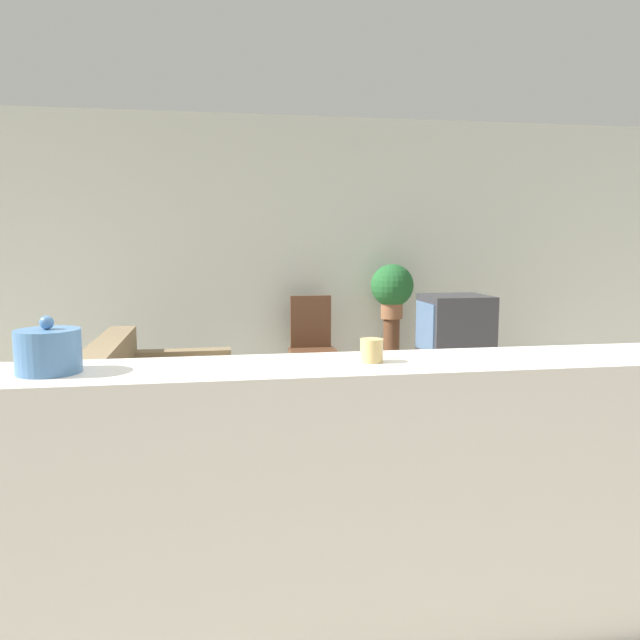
{
  "coord_description": "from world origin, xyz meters",
  "views": [
    {
      "loc": [
        -0.53,
        -2.81,
        1.48
      ],
      "look_at": [
        0.31,
        2.09,
        0.85
      ],
      "focal_mm": 35.0,
      "sensor_mm": 36.0,
      "label": 1
    }
  ],
  "objects": [
    {
      "name": "potted_plant",
      "position": [
        1.19,
        3.07,
        1.03
      ],
      "size": [
        0.42,
        0.42,
        0.53
      ],
      "color": "#8E5B3D",
      "rests_on": "plant_stand"
    },
    {
      "name": "wooden_chair",
      "position": [
        0.39,
        2.99,
        0.52
      ],
      "size": [
        0.44,
        0.44,
        0.96
      ],
      "color": "brown",
      "rests_on": "ground_plane"
    },
    {
      "name": "candle_jar",
      "position": [
        0.02,
        -0.68,
        1.09
      ],
      "size": [
        0.08,
        0.08,
        0.08
      ],
      "color": "tan",
      "rests_on": "foreground_counter"
    },
    {
      "name": "television",
      "position": [
        1.49,
        2.19,
        0.76
      ],
      "size": [
        0.54,
        0.54,
        0.53
      ],
      "color": "#333338",
      "rests_on": "tv_stand"
    },
    {
      "name": "tv_stand",
      "position": [
        1.5,
        2.19,
        0.25
      ],
      "size": [
        0.71,
        0.57,
        0.5
      ],
      "color": "brown",
      "rests_on": "ground_plane"
    },
    {
      "name": "plant_stand",
      "position": [
        1.19,
        3.07,
        0.36
      ],
      "size": [
        0.16,
        0.16,
        0.73
      ],
      "color": "brown",
      "rests_on": "ground_plane"
    },
    {
      "name": "couch",
      "position": [
        -0.92,
        1.59,
        0.29
      ],
      "size": [
        0.96,
        1.64,
        0.79
      ],
      "color": "#847051",
      "rests_on": "ground_plane"
    },
    {
      "name": "foreground_counter",
      "position": [
        0.0,
        -0.68,
        0.53
      ],
      "size": [
        2.9,
        0.44,
        1.05
      ],
      "color": "silver",
      "rests_on": "ground_plane"
    },
    {
      "name": "decorative_bowl",
      "position": [
        -1.07,
        -0.68,
        1.12
      ],
      "size": [
        0.21,
        0.21,
        0.19
      ],
      "color": "#4C7AAD",
      "rests_on": "foreground_counter"
    },
    {
      "name": "wall_back",
      "position": [
        0.0,
        3.43,
        1.35
      ],
      "size": [
        9.0,
        0.06,
        2.7
      ],
      "color": "silver",
      "rests_on": "ground_plane"
    },
    {
      "name": "ground_plane",
      "position": [
        0.0,
        0.0,
        0.0
      ],
      "size": [
        14.0,
        14.0,
        0.0
      ],
      "primitive_type": "plane",
      "color": "beige"
    }
  ]
}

